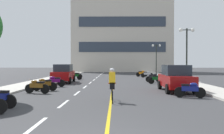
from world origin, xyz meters
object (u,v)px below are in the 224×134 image
object	(u,v)px
motorcycle_2	(190,89)
motorcycle_5	(55,81)
motorcycle_4	(45,84)
motorcycle_8	(75,76)
street_lamp_far	(156,52)
street_lamp_mid	(187,43)
motorcycle_6	(157,79)
parked_car_mid	(63,73)
motorcycle_11	(142,73)
motorcycle_3	(37,86)
motorcycle_9	(75,75)
motorcycle_7	(153,77)
parked_car_near	(176,78)
motorcycle_10	(147,74)
cyclist_rider	(112,84)

from	to	relation	value
motorcycle_2	motorcycle_5	size ratio (longest dim) A/B	0.99
motorcycle_4	motorcycle_8	distance (m)	10.98
street_lamp_far	motorcycle_2	distance (m)	25.24
street_lamp_mid	motorcycle_5	world-z (taller)	street_lamp_mid
motorcycle_6	motorcycle_8	xyz separation A→B (m)	(-8.63, 5.23, 0.00)
street_lamp_mid	motorcycle_2	size ratio (longest dim) A/B	3.03
motorcycle_5	motorcycle_8	world-z (taller)	same
street_lamp_mid	motorcycle_2	bearing A→B (deg)	-105.32
street_lamp_far	parked_car_mid	size ratio (longest dim) A/B	1.12
street_lamp_far	motorcycle_11	bearing A→B (deg)	-122.98
street_lamp_mid	motorcycle_3	size ratio (longest dim) A/B	3.02
parked_car_mid	motorcycle_9	distance (m)	5.75
motorcycle_4	motorcycle_6	xyz separation A→B (m)	(8.87, 5.75, 0.00)
street_lamp_far	motorcycle_8	bearing A→B (deg)	-136.28
motorcycle_6	street_lamp_mid	bearing A→B (deg)	0.45
motorcycle_2	motorcycle_9	size ratio (longest dim) A/B	0.99
motorcycle_4	motorcycle_7	xyz separation A→B (m)	(8.87, 7.90, 0.00)
parked_car_mid	motorcycle_2	distance (m)	13.71
motorcycle_9	motorcycle_6	bearing A→B (deg)	-37.68
motorcycle_7	motorcycle_11	size ratio (longest dim) A/B	0.99
parked_car_near	motorcycle_10	xyz separation A→B (m)	(0.08, 15.54, -0.44)
motorcycle_4	motorcycle_6	bearing A→B (deg)	32.96
motorcycle_10	cyclist_rider	distance (m)	20.42
street_lamp_far	motorcycle_8	size ratio (longest dim) A/B	2.82
street_lamp_far	motorcycle_10	xyz separation A→B (m)	(-2.30, -6.38, -3.18)
motorcycle_5	motorcycle_11	world-z (taller)	same
motorcycle_10	motorcycle_9	bearing A→B (deg)	-163.04
motorcycle_5	motorcycle_11	xyz separation A→B (m)	(8.75, 14.65, 0.00)
motorcycle_7	motorcycle_8	world-z (taller)	same
motorcycle_8	motorcycle_11	size ratio (longest dim) A/B	1.01
street_lamp_mid	cyclist_rider	bearing A→B (deg)	-123.39
parked_car_near	street_lamp_far	bearing A→B (deg)	83.81
parked_car_near	motorcycle_6	world-z (taller)	parked_car_near
parked_car_mid	motorcycle_11	distance (m)	13.88
motorcycle_4	motorcycle_7	bearing A→B (deg)	41.70
parked_car_near	parked_car_mid	world-z (taller)	same
motorcycle_11	street_lamp_far	bearing A→B (deg)	57.02
motorcycle_6	cyclist_rider	xyz separation A→B (m)	(-4.06, -10.32, 0.41)
motorcycle_2	street_lamp_far	bearing A→B (deg)	84.65
motorcycle_8	motorcycle_9	distance (m)	1.61
motorcycle_10	motorcycle_11	bearing A→B (deg)	102.64
street_lamp_far	motorcycle_3	bearing A→B (deg)	-116.52
motorcycle_5	motorcycle_8	bearing A→B (deg)	88.14
parked_car_mid	motorcycle_2	size ratio (longest dim) A/B	2.55
street_lamp_mid	motorcycle_8	world-z (taller)	street_lamp_mid
parked_car_mid	motorcycle_6	xyz separation A→B (m)	(9.05, -1.10, -0.44)
motorcycle_3	motorcycle_8	xyz separation A→B (m)	(0.30, 12.41, 0.00)
motorcycle_10	motorcycle_2	bearing A→B (deg)	-90.10
motorcycle_2	motorcycle_4	world-z (taller)	same
motorcycle_3	motorcycle_11	bearing A→B (deg)	65.06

